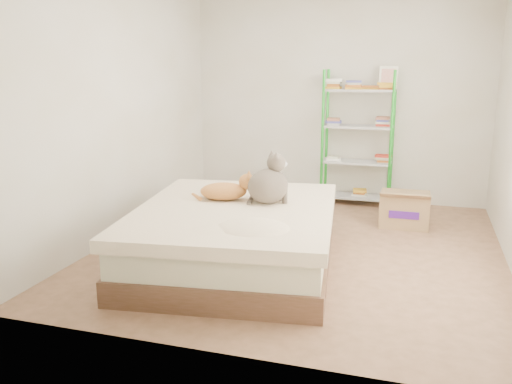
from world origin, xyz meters
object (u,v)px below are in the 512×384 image
at_px(bed, 235,237).
at_px(grey_cat, 268,179).
at_px(white_bin, 269,188).
at_px(orange_cat, 223,189).
at_px(shelf_unit, 358,133).
at_px(cardboard_box, 404,209).

bearing_deg(bed, grey_cat, 35.02).
xyz_separation_m(grey_cat, white_bin, (-0.57, 2.08, -0.59)).
bearing_deg(white_bin, orange_cat, -86.20).
relative_size(bed, white_bin, 6.69).
distance_m(shelf_unit, cardboard_box, 1.26).
distance_m(orange_cat, grey_cat, 0.45).
bearing_deg(cardboard_box, orange_cat, -137.79).
distance_m(grey_cat, cardboard_box, 1.98).
height_order(shelf_unit, cardboard_box, shelf_unit).
bearing_deg(cardboard_box, grey_cat, -128.82).
bearing_deg(bed, shelf_unit, 65.50).
bearing_deg(orange_cat, shelf_unit, 50.58).
xyz_separation_m(orange_cat, shelf_unit, (0.96, 2.29, 0.27)).
height_order(shelf_unit, white_bin, shelf_unit).
distance_m(grey_cat, white_bin, 2.24).
bearing_deg(white_bin, grey_cat, -74.77).
bearing_deg(cardboard_box, white_bin, 160.40).
bearing_deg(orange_cat, cardboard_box, 26.30).
height_order(grey_cat, shelf_unit, shelf_unit).
xyz_separation_m(bed, shelf_unit, (0.77, 2.51, 0.64)).
relative_size(grey_cat, white_bin, 1.31).
bearing_deg(grey_cat, orange_cat, 51.23).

